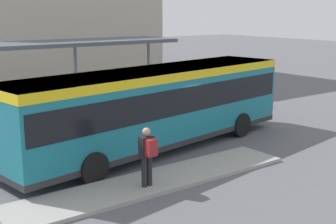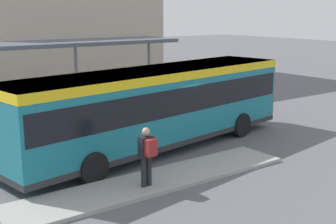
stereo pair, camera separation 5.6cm
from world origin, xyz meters
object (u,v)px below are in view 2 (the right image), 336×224
potted_planter_near_shelter (170,100)px  city_bus (155,103)px  bicycle_green (254,99)px  bicycle_red (242,97)px  pedestrian_waiting (147,153)px  bicycle_yellow (223,94)px  bicycle_black (231,96)px

potted_planter_near_shelter → city_bus: bearing=-131.7°
city_bus → bicycle_green: bearing=12.6°
bicycle_green → potted_planter_near_shelter: size_ratio=1.19×
bicycle_green → bicycle_red: bearing=-173.5°
pedestrian_waiting → city_bus: bearing=-42.5°
bicycle_green → bicycle_yellow: size_ratio=0.99×
pedestrian_waiting → bicycle_yellow: 14.33m
bicycle_red → bicycle_yellow: bearing=15.0°
bicycle_red → bicycle_yellow: (-0.14, 1.39, -0.01)m
bicycle_red → potted_planter_near_shelter: (-4.86, 0.23, 0.36)m
potted_planter_near_shelter → bicycle_yellow: bearing=13.8°
bicycle_green → bicycle_black: bearing=-172.9°
city_bus → bicycle_yellow: bearing=24.0°
bicycle_green → bicycle_black: (-0.38, 1.39, 0.01)m
pedestrian_waiting → bicycle_green: size_ratio=1.05×
city_bus → bicycle_red: city_bus is taller
city_bus → potted_planter_near_shelter: (4.01, 4.49, -1.03)m
bicycle_black → city_bus: bearing=125.3°
bicycle_black → bicycle_yellow: bicycle_black is taller
bicycle_red → potted_planter_near_shelter: potted_planter_near_shelter is taller
bicycle_black → bicycle_yellow: size_ratio=1.03×
pedestrian_waiting → potted_planter_near_shelter: pedestrian_waiting is taller
bicycle_yellow → pedestrian_waiting: bearing=131.5°
bicycle_black → bicycle_yellow: 0.70m
bicycle_black → potted_planter_near_shelter: potted_planter_near_shelter is taller
city_bus → bicycle_black: bearing=20.8°
city_bus → bicycle_yellow: 10.49m
bicycle_red → bicycle_black: bicycle_black is taller
city_bus → bicycle_black: (8.67, 4.96, -1.39)m
pedestrian_waiting → bicycle_yellow: size_ratio=1.03×
bicycle_red → city_bus: bearing=125.0°
bicycle_red → bicycle_black: bearing=25.3°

